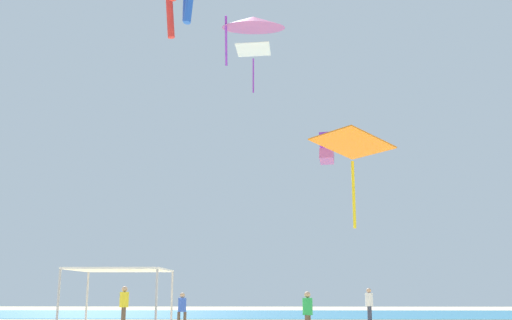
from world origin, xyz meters
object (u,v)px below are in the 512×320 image
at_px(kite_delta_pink, 253,22).
at_px(canopy_tent, 120,273).
at_px(kite_diamond_white, 253,52).
at_px(kite_box_purple, 327,148).
at_px(person_central, 369,302).
at_px(kite_diamond_orange, 352,148).
at_px(person_near_tent, 182,307).
at_px(person_leftmost, 308,309).
at_px(person_rightmost, 124,302).

bearing_deg(kite_delta_pink, canopy_tent, -103.43).
height_order(canopy_tent, kite_diamond_white, kite_diamond_white).
xyz_separation_m(kite_box_purple, kite_diamond_white, (-4.76, -8.46, 3.49)).
height_order(person_central, kite_diamond_orange, kite_diamond_orange).
distance_m(person_near_tent, kite_box_purple, 17.25).
relative_size(person_near_tent, person_leftmost, 0.98).
distance_m(person_near_tent, kite_diamond_orange, 10.67).
distance_m(canopy_tent, kite_delta_pink, 26.01).
bearing_deg(kite_diamond_white, kite_box_purple, 153.96).
bearing_deg(kite_diamond_white, person_leftmost, 20.45).
xyz_separation_m(person_leftmost, person_central, (4.15, 11.13, 0.13)).
relative_size(person_leftmost, person_central, 0.88).
height_order(person_leftmost, kite_box_purple, kite_box_purple).
bearing_deg(person_rightmost, person_leftmost, -150.90).
bearing_deg(kite_diamond_orange, person_near_tent, 40.28).
relative_size(person_leftmost, kite_delta_pink, 0.35).
height_order(canopy_tent, kite_delta_pink, kite_delta_pink).
distance_m(person_near_tent, kite_delta_pink, 21.48).
relative_size(person_rightmost, kite_diamond_white, 0.74).
height_order(person_near_tent, person_central, person_central).
relative_size(canopy_tent, person_leftmost, 1.83).
xyz_separation_m(person_central, kite_delta_pink, (-6.66, 3.25, 18.72)).
relative_size(canopy_tent, kite_box_purple, 1.36).
distance_m(person_rightmost, kite_diamond_orange, 13.63).
relative_size(person_leftmost, kite_box_purple, 0.74).
height_order(canopy_tent, kite_box_purple, kite_box_purple).
bearing_deg(person_rightmost, person_near_tent, -147.74).
distance_m(canopy_tent, kite_diamond_orange, 12.51).
height_order(person_central, kite_box_purple, kite_box_purple).
bearing_deg(kite_box_purple, kite_delta_pink, 29.66).
xyz_separation_m(canopy_tent, person_near_tent, (0.69, 8.98, -1.26)).
xyz_separation_m(person_central, kite_box_purple, (-1.70, 4.80, 10.12)).
xyz_separation_m(person_leftmost, kite_box_purple, (2.45, 15.93, 10.25)).
bearing_deg(person_rightmost, kite_box_purple, -73.73).
bearing_deg(person_leftmost, person_central, 0.10).
xyz_separation_m(kite_diamond_orange, kite_delta_pink, (-4.82, 11.64, 11.82)).
distance_m(canopy_tent, person_leftmost, 7.68).
relative_size(person_central, kite_diamond_orange, 0.44).
bearing_deg(person_leftmost, canopy_tent, 146.03).
xyz_separation_m(kite_delta_pink, kite_box_purple, (4.96, 1.55, -8.60)).
relative_size(canopy_tent, person_central, 1.61).
height_order(canopy_tent, person_leftmost, canopy_tent).
bearing_deg(kite_box_purple, canopy_tent, 79.31).
height_order(person_leftmost, kite_delta_pink, kite_delta_pink).
bearing_deg(person_rightmost, person_central, -94.42).
xyz_separation_m(person_near_tent, person_central, (9.64, 6.55, 0.15)).
bearing_deg(kite_diamond_orange, kite_box_purple, -37.10).
height_order(person_leftmost, kite_diamond_orange, kite_diamond_orange).
bearing_deg(canopy_tent, kite_diamond_orange, 40.11).
relative_size(person_near_tent, kite_box_purple, 0.73).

